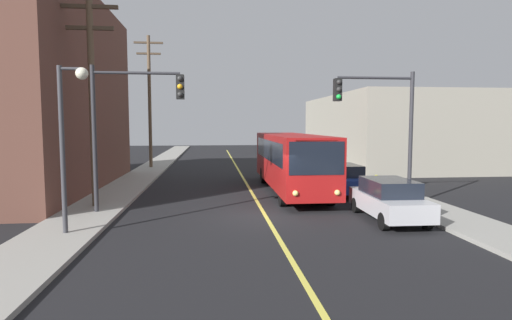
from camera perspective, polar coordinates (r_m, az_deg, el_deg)
The scene contains 16 objects.
ground_plane at distance 17.25m, azimuth 1.29°, elevation -7.66°, with size 120.00×120.00×0.00m, color black.
sidewalk_left at distance 27.43m, azimuth -16.72°, elevation -3.03°, with size 2.50×90.00×0.15m, color gray.
sidewalk_right at distance 28.54m, azimuth 13.26°, elevation -2.65°, with size 2.50×90.00×0.15m, color gray.
lane_stripe_center at distance 31.99m, azimuth -2.14°, elevation -1.86°, with size 0.16×60.00×0.01m, color #D8CC4C.
building_left_brick at distance 27.13m, azimuth -31.05°, elevation 7.82°, with size 10.00×16.49×10.94m.
building_right_warehouse at distance 40.77m, azimuth 18.10°, elevation 3.83°, with size 12.00×18.96×6.37m.
city_bus at distance 23.26m, azimuth 4.77°, elevation 0.10°, with size 2.63×12.17×3.20m.
parked_car_silver at distance 17.08m, azimuth 17.81°, elevation -5.14°, with size 1.89×4.43×1.62m.
parked_car_blue at distance 22.79m, azimuth 11.83°, elevation -2.55°, with size 1.86×4.42×1.62m.
parked_car_white at distance 32.01m, azimuth 6.55°, elevation -0.37°, with size 1.85×4.41×1.62m.
utility_pole_near at distance 19.62m, azimuth -21.63°, elevation 8.95°, with size 2.40×0.28×9.24m.
utility_pole_mid at distance 36.58m, azimuth -14.44°, elevation 8.55°, with size 2.40×0.28×11.05m.
traffic_signal_left_corner at distance 17.85m, azimuth -16.66°, elevation 6.48°, with size 3.75×0.48×6.00m.
traffic_signal_right_corner at distance 19.74m, azimuth 16.59°, elevation 6.30°, with size 3.75×0.48×6.00m.
street_lamp_left at distance 14.91m, azimuth -24.38°, elevation 4.45°, with size 0.98×0.40×5.50m.
fire_hydrant at distance 23.86m, azimuth 16.21°, elevation -2.94°, with size 0.44×0.26×0.84m.
Camera 1 is at (-2.15, -16.70, 3.73)m, focal length 29.08 mm.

